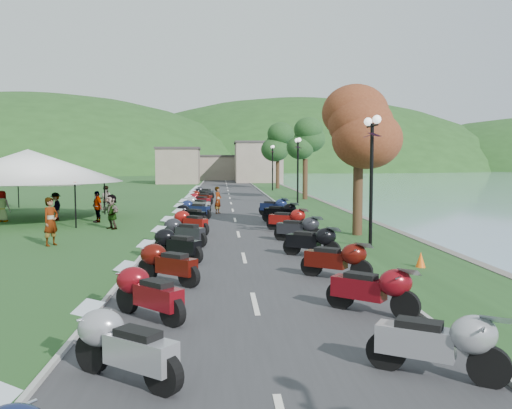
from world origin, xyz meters
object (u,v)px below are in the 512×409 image
object	(u,v)px
pedestrian_a	(52,246)
pedestrian_c	(56,220)
vendor_tent_main	(29,185)
pedestrian_b	(106,212)

from	to	relation	value
pedestrian_a	pedestrian_c	world-z (taller)	pedestrian_a
vendor_tent_main	pedestrian_c	xyz separation A→B (m)	(1.38, 0.16, -2.00)
pedestrian_b	pedestrian_c	size ratio (longest dim) A/B	1.10
vendor_tent_main	pedestrian_c	world-z (taller)	vendor_tent_main
pedestrian_b	pedestrian_c	xyz separation A→B (m)	(-1.79, -4.62, 0.00)
pedestrian_a	pedestrian_c	bearing A→B (deg)	44.65
pedestrian_a	pedestrian_b	distance (m)	13.91
pedestrian_b	pedestrian_c	bearing A→B (deg)	57.92
vendor_tent_main	pedestrian_c	size ratio (longest dim) A/B	4.31
pedestrian_b	vendor_tent_main	bearing A→B (deg)	45.54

